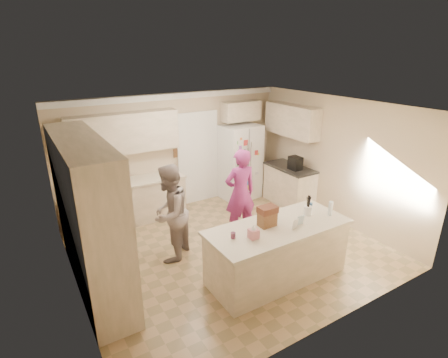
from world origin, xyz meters
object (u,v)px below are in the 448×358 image
refrigerator (240,162)px  utensil_crock (308,211)px  coffee_maker (295,163)px  dollhouse_body (267,219)px  island_base (277,253)px  tissue_box (254,234)px  teen_boy (170,213)px  teen_girl (240,193)px

refrigerator → utensil_crock: 3.07m
refrigerator → coffee_maker: 1.37m
refrigerator → coffee_maker: size_ratio=6.00×
dollhouse_body → coffee_maker: bearing=39.3°
island_base → tissue_box: size_ratio=15.71×
refrigerator → teen_boy: size_ratio=1.05×
tissue_box → teen_girl: bearing=62.2°
teen_girl → teen_boy: bearing=9.7°
refrigerator → island_base: size_ratio=0.82×
island_base → utensil_crock: 0.86m
teen_boy → teen_girl: 1.50m
refrigerator → island_base: refrigerator is taller
coffee_maker → dollhouse_body: 2.84m
coffee_maker → dollhouse_body: coffee_maker is taller
refrigerator → utensil_crock: bearing=-105.9°
coffee_maker → tissue_box: 3.28m
tissue_box → teen_girl: (0.84, 1.58, -0.12)m
coffee_maker → island_base: 2.87m
tissue_box → teen_boy: teen_boy is taller
teen_boy → dollhouse_body: bearing=87.7°
utensil_crock → refrigerator: bearing=77.3°
teen_boy → island_base: bearing=89.4°
coffee_maker → island_base: (-2.05, -1.90, -0.63)m
dollhouse_body → teen_girl: bearing=72.5°
tissue_box → teen_girl: size_ratio=0.08×
refrigerator → dollhouse_body: refrigerator is taller
refrigerator → dollhouse_body: size_ratio=6.92×
refrigerator → island_base: (-1.33, -3.05, -0.46)m
coffee_maker → teen_boy: (-3.26, -0.50, -0.21)m
utensil_crock → dollhouse_body: size_ratio=0.58×
coffee_maker → utensil_crock: 2.32m
island_base → teen_boy: size_ratio=1.28×
refrigerator → utensil_crock: refrigerator is taller
teen_girl → dollhouse_body: bearing=79.1°
refrigerator → teen_girl: bearing=-126.9°
utensil_crock → tissue_box: 1.21m
refrigerator → coffee_maker: bearing=-60.9°
utensil_crock → teen_boy: bearing=144.0°
coffee_maker → teen_girl: bearing=-166.8°
coffee_maker → teen_girl: 1.82m
refrigerator → coffee_maker: (0.72, -1.15, 0.17)m
tissue_box → island_base: bearing=10.3°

